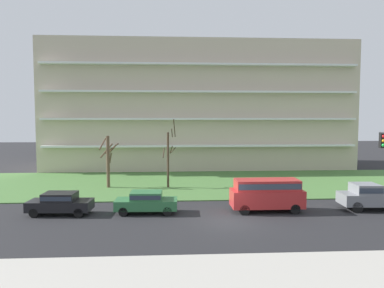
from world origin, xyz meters
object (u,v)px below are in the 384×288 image
Objects in this scene: van_red_near_left at (267,193)px; sedan_black_near_right at (60,202)px; sedan_green_center_right at (146,201)px; tree_left at (169,156)px; tree_far_left at (108,159)px; pickup_gray_center_left at (374,196)px.

van_red_near_left is 1.16× the size of sedan_black_near_right.
van_red_near_left is 8.77m from sedan_green_center_right.
tree_left is 12.23m from sedan_black_near_right.
tree_far_left is 0.98× the size of van_red_near_left.
pickup_gray_center_left is at bearing -24.54° from tree_far_left.
tree_left is 18.02m from pickup_gray_center_left.
sedan_green_center_right is at bearing -99.53° from tree_left.
tree_left is 1.51× the size of sedan_green_center_right.
tree_left reaches higher than tree_far_left.
tree_far_left reaches higher than pickup_gray_center_left.
tree_far_left is 23.35m from pickup_gray_center_left.
van_red_near_left is at bearing -36.53° from tree_far_left.
tree_left is (5.88, -0.38, 0.29)m from tree_far_left.
pickup_gray_center_left is (21.17, -9.67, -1.79)m from tree_far_left.
sedan_black_near_right is (-6.07, 0.00, 0.00)m from sedan_green_center_right.
tree_far_left is 5.90m from tree_left.
sedan_black_near_right is at bearing -0.15° from van_red_near_left.
van_red_near_left is 1.17× the size of sedan_green_center_right.
tree_far_left is at bearing -64.22° from sedan_green_center_right.
tree_left is 1.49× the size of sedan_black_near_right.
sedan_green_center_right is at bearing -0.15° from van_red_near_left.
tree_left is at bearing -52.44° from van_red_near_left.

